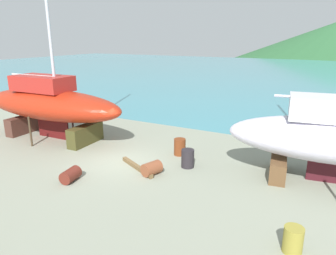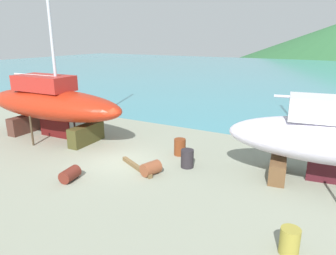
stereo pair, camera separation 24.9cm
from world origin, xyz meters
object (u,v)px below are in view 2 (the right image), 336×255
object	(u,v)px
barrel_tipped_center	(151,168)
barrel_tar_black	(70,174)
barrel_ochre	(187,158)
barrel_tipped_right	(290,241)
barrel_tipped_left	(180,147)
sailboat_mid_port	(52,103)

from	to	relation	value
barrel_tipped_center	barrel_tar_black	distance (m)	3.71
barrel_ochre	barrel_tipped_right	xyz separation A→B (m)	(5.49, -4.34, -0.04)
barrel_tipped_center	barrel_tipped_left	bearing A→B (deg)	89.36
barrel_tipped_right	barrel_tipped_left	bearing A→B (deg)	139.27
sailboat_mid_port	barrel_tipped_right	size ratio (longest dim) A/B	17.76
sailboat_mid_port	barrel_ochre	world-z (taller)	sailboat_mid_port
barrel_tipped_center	barrel_tipped_left	xyz separation A→B (m)	(0.03, 2.95, 0.14)
barrel_tipped_left	barrel_ochre	distance (m)	1.72
barrel_tipped_center	barrel_ochre	distance (m)	1.98
barrel_tipped_center	barrel_ochre	size ratio (longest dim) A/B	0.97
barrel_tipped_right	sailboat_mid_port	bearing A→B (deg)	163.37
sailboat_mid_port	barrel_tipped_left	distance (m)	8.83
barrel_ochre	barrel_tipped_right	bearing A→B (deg)	-38.33
barrel_tipped_center	barrel_ochre	bearing A→B (deg)	55.40
barrel_tipped_left	sailboat_mid_port	bearing A→B (deg)	-172.42
barrel_tar_black	barrel_tipped_center	bearing A→B (deg)	38.69
barrel_tipped_left	barrel_tipped_right	xyz separation A→B (m)	(6.58, -5.66, -0.04)
barrel_tipped_center	barrel_tar_black	size ratio (longest dim) A/B	0.95
sailboat_mid_port	barrel_tipped_left	size ratio (longest dim) A/B	16.18
barrel_tar_black	barrel_tipped_right	bearing A→B (deg)	-2.38
barrel_tipped_center	barrel_tipped_right	size ratio (longest dim) A/B	1.07
sailboat_mid_port	barrel_ochre	size ratio (longest dim) A/B	16.14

